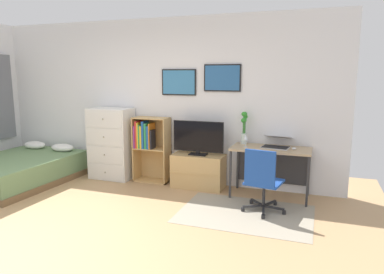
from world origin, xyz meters
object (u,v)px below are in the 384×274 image
object	(u,v)px
laptop	(277,142)
bookshelf	(149,143)
television	(198,138)
bamboo_vase	(244,127)
office_chair	(262,179)
computer_mouse	(294,148)
bed	(19,170)
desk	(271,156)
wine_glass	(246,138)
dresser	(111,144)
tv_stand	(198,171)

from	to	relation	value
laptop	bookshelf	bearing A→B (deg)	-172.74
television	laptop	distance (m)	1.21
bamboo_vase	office_chair	bearing A→B (deg)	-63.64
television	computer_mouse	size ratio (longest dim) A/B	7.91
office_chair	computer_mouse	xyz separation A→B (m)	(0.34, 0.66, 0.30)
bed	computer_mouse	xyz separation A→B (m)	(4.38, 0.68, 0.54)
bed	computer_mouse	world-z (taller)	computer_mouse
desk	wine_glass	distance (m)	0.47
office_chair	bamboo_vase	world-z (taller)	bamboo_vase
bookshelf	computer_mouse	distance (m)	2.37
desk	computer_mouse	bearing A→B (deg)	-14.30
bamboo_vase	desk	bearing A→B (deg)	-14.55
wine_glass	dresser	bearing A→B (deg)	177.27
desk	television	bearing A→B (deg)	-179.01
laptop	wine_glass	world-z (taller)	wine_glass
wine_glass	laptop	bearing A→B (deg)	20.43
dresser	television	size ratio (longest dim) A/B	1.49
laptop	bed	bearing A→B (deg)	-161.38
office_chair	bed	bearing A→B (deg)	-170.31
bed	tv_stand	world-z (taller)	bed
laptop	computer_mouse	bearing A→B (deg)	-17.17
tv_stand	bookshelf	bearing A→B (deg)	176.91
tv_stand	dresser	bearing A→B (deg)	-179.45
tv_stand	bamboo_vase	distance (m)	1.02
bookshelf	office_chair	world-z (taller)	bookshelf
computer_mouse	bamboo_vase	distance (m)	0.83
desk	office_chair	xyz separation A→B (m)	(-0.01, -0.74, -0.14)
wine_glass	computer_mouse	bearing A→B (deg)	3.54
bed	wine_glass	bearing A→B (deg)	11.61
tv_stand	computer_mouse	size ratio (longest dim) A/B	7.93
wine_glass	tv_stand	bearing A→B (deg)	170.65
bookshelf	office_chair	size ratio (longest dim) A/B	1.27
bed	wine_glass	xyz separation A→B (m)	(3.70, 0.64, 0.66)
computer_mouse	bed	bearing A→B (deg)	-171.18
computer_mouse	bookshelf	bearing A→B (deg)	176.76
bookshelf	office_chair	bearing A→B (deg)	-21.45
dresser	bed	bearing A→B (deg)	-150.64
bed	tv_stand	distance (m)	3.02
bookshelf	tv_stand	distance (m)	0.98
bamboo_vase	computer_mouse	bearing A→B (deg)	-14.45
office_chair	laptop	size ratio (longest dim) A/B	1.83
bed	dresser	xyz separation A→B (m)	(1.33, 0.75, 0.39)
bookshelf	laptop	distance (m)	2.11
bookshelf	tv_stand	world-z (taller)	bookshelf
laptop	television	bearing A→B (deg)	-169.70
tv_stand	laptop	bearing A→B (deg)	1.57
office_chair	tv_stand	bearing A→B (deg)	155.83
television	desk	bearing A→B (deg)	0.99
bookshelf	computer_mouse	size ratio (longest dim) A/B	10.48
television	desk	size ratio (longest dim) A/B	0.73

